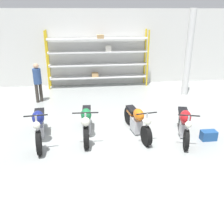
{
  "coord_description": "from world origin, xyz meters",
  "views": [
    {
      "loc": [
        -0.87,
        -6.4,
        3.49
      ],
      "look_at": [
        0.0,
        0.4,
        0.7
      ],
      "focal_mm": 40.0,
      "sensor_mm": 36.0,
      "label": 1
    }
  ],
  "objects_px": {
    "motorcycle_green": "(87,122)",
    "toolbox": "(209,135)",
    "motorcycle_orange": "(137,121)",
    "person_browsing": "(37,80)",
    "motorcycle_red": "(184,122)",
    "shelving_rack": "(98,58)",
    "motorcycle_blue": "(39,125)"
  },
  "relations": [
    {
      "from": "toolbox",
      "to": "person_browsing",
      "type": "bearing_deg",
      "value": 143.21
    },
    {
      "from": "motorcycle_red",
      "to": "toolbox",
      "type": "relative_size",
      "value": 4.55
    },
    {
      "from": "motorcycle_green",
      "to": "toolbox",
      "type": "height_order",
      "value": "motorcycle_green"
    },
    {
      "from": "person_browsing",
      "to": "motorcycle_blue",
      "type": "bearing_deg",
      "value": 149.6
    },
    {
      "from": "motorcycle_orange",
      "to": "toolbox",
      "type": "bearing_deg",
      "value": 62.76
    },
    {
      "from": "shelving_rack",
      "to": "motorcycle_orange",
      "type": "xyz_separation_m",
      "value": [
        0.74,
        -5.34,
        -0.96
      ]
    },
    {
      "from": "shelving_rack",
      "to": "motorcycle_blue",
      "type": "distance_m",
      "value": 5.92
    },
    {
      "from": "motorcycle_red",
      "to": "person_browsing",
      "type": "relative_size",
      "value": 1.26
    },
    {
      "from": "shelving_rack",
      "to": "person_browsing",
      "type": "height_order",
      "value": "shelving_rack"
    },
    {
      "from": "shelving_rack",
      "to": "motorcycle_blue",
      "type": "height_order",
      "value": "shelving_rack"
    },
    {
      "from": "motorcycle_orange",
      "to": "person_browsing",
      "type": "relative_size",
      "value": 1.28
    },
    {
      "from": "shelving_rack",
      "to": "motorcycle_orange",
      "type": "distance_m",
      "value": 5.48
    },
    {
      "from": "motorcycle_green",
      "to": "toolbox",
      "type": "xyz_separation_m",
      "value": [
        3.49,
        -0.69,
        -0.33
      ]
    },
    {
      "from": "motorcycle_green",
      "to": "motorcycle_blue",
      "type": "bearing_deg",
      "value": -81.18
    },
    {
      "from": "motorcycle_red",
      "to": "person_browsing",
      "type": "height_order",
      "value": "person_browsing"
    },
    {
      "from": "motorcycle_green",
      "to": "motorcycle_orange",
      "type": "xyz_separation_m",
      "value": [
        1.51,
        -0.01,
        -0.05
      ]
    },
    {
      "from": "motorcycle_green",
      "to": "motorcycle_orange",
      "type": "distance_m",
      "value": 1.51
    },
    {
      "from": "motorcycle_blue",
      "to": "motorcycle_red",
      "type": "height_order",
      "value": "motorcycle_blue"
    },
    {
      "from": "shelving_rack",
      "to": "motorcycle_green",
      "type": "relative_size",
      "value": 2.36
    },
    {
      "from": "motorcycle_blue",
      "to": "person_browsing",
      "type": "distance_m",
      "value": 3.49
    },
    {
      "from": "motorcycle_green",
      "to": "toolbox",
      "type": "distance_m",
      "value": 3.57
    },
    {
      "from": "motorcycle_blue",
      "to": "motorcycle_green",
      "type": "relative_size",
      "value": 1.04
    },
    {
      "from": "motorcycle_green",
      "to": "motorcycle_red",
      "type": "distance_m",
      "value": 2.87
    },
    {
      "from": "shelving_rack",
      "to": "toolbox",
      "type": "relative_size",
      "value": 10.99
    },
    {
      "from": "motorcycle_blue",
      "to": "toolbox",
      "type": "relative_size",
      "value": 4.83
    },
    {
      "from": "motorcycle_orange",
      "to": "person_browsing",
      "type": "height_order",
      "value": "person_browsing"
    },
    {
      "from": "shelving_rack",
      "to": "motorcycle_green",
      "type": "bearing_deg",
      "value": -98.23
    },
    {
      "from": "motorcycle_green",
      "to": "toolbox",
      "type": "bearing_deg",
      "value": 81.74
    },
    {
      "from": "motorcycle_orange",
      "to": "person_browsing",
      "type": "bearing_deg",
      "value": -143.01
    },
    {
      "from": "motorcycle_orange",
      "to": "motorcycle_red",
      "type": "relative_size",
      "value": 1.02
    },
    {
      "from": "motorcycle_green",
      "to": "motorcycle_red",
      "type": "height_order",
      "value": "motorcycle_green"
    },
    {
      "from": "motorcycle_blue",
      "to": "person_browsing",
      "type": "xyz_separation_m",
      "value": [
        -0.5,
        3.43,
        0.42
      ]
    }
  ]
}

